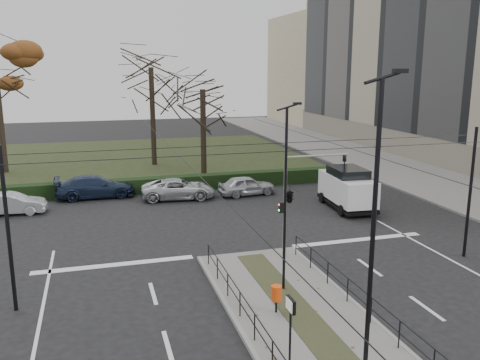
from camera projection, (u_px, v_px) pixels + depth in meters
The scene contains 20 objects.
ground at pixel (285, 301), 19.01m from camera, with size 140.00×140.00×0.00m, color black.
median_island at pixel (313, 331), 16.65m from camera, with size 4.40×15.00×0.14m, color #62605D.
sidewalk_east at pixel (387, 166), 44.51m from camera, with size 8.00×90.00×0.14m, color #62605D.
park at pixel (101, 160), 47.38m from camera, with size 38.00×26.00×0.10m, color #242F17.
hedge at pixel (105, 188), 34.72m from camera, with size 38.00×1.00×1.00m, color black.
apartment_block at pixel (477, 47), 46.82m from camera, with size 13.09×52.10×21.64m.
median_railing at pixel (315, 307), 16.36m from camera, with size 4.14×13.24×0.92m.
catenary at pixel (272, 202), 19.79m from camera, with size 20.00×34.00×6.00m.
traffic_light at pixel (291, 194), 22.66m from camera, with size 3.35×1.89×4.93m.
litter_bin at pixel (276, 293), 17.67m from camera, with size 0.39×0.39×0.99m.
info_panel at pixel (291, 312), 14.43m from camera, with size 0.12×0.53×2.03m.
streetlamp_median_near at pixel (373, 240), 12.46m from camera, with size 0.70×0.14×8.37m.
streetlamp_median_far at pixel (286, 198), 18.92m from camera, with size 0.60×0.12×7.18m.
parked_car_second at pixel (11, 204), 30.09m from camera, with size 1.36×3.89×1.28m, color #B6B9BE.
parked_car_third at pixel (95, 187), 33.92m from camera, with size 2.10×5.16×1.50m, color #1C2741.
parked_car_fourth at pixel (178, 189), 33.63m from camera, with size 2.22×4.82×1.34m, color #B6B9BE.
white_van at pixel (347, 187), 31.23m from camera, with size 2.48×4.98×2.55m.
bare_tree_center at pixel (151, 75), 43.56m from camera, with size 6.95×6.95×11.23m.
bare_tree_near at pixel (203, 96), 38.84m from camera, with size 5.92×5.92×9.04m.
parked_car_fifth at pixel (247, 185), 34.63m from camera, with size 1.57×3.90×1.33m, color #B6B9BE.
Camera 1 is at (-6.52, -16.41, 8.54)m, focal length 38.00 mm.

